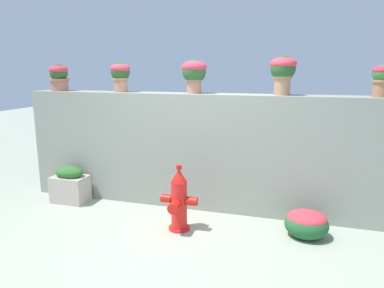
% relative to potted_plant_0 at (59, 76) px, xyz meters
% --- Properties ---
extents(ground_plane, '(24.00, 24.00, 0.00)m').
position_rel_potted_plant_0_xyz_m(ground_plane, '(2.14, -1.16, -1.81)').
color(ground_plane, '#9BA28D').
extents(stone_wall, '(4.98, 0.41, 1.59)m').
position_rel_potted_plant_0_xyz_m(stone_wall, '(2.14, 0.00, -1.02)').
color(stone_wall, gray).
rests_on(stone_wall, ground).
extents(potted_plant_0, '(0.30, 0.30, 0.40)m').
position_rel_potted_plant_0_xyz_m(potted_plant_0, '(0.00, 0.00, 0.00)').
color(potted_plant_0, '#B16C58').
rests_on(potted_plant_0, stone_wall).
extents(potted_plant_1, '(0.28, 0.28, 0.42)m').
position_rel_potted_plant_0_xyz_m(potted_plant_1, '(1.03, 0.00, 0.04)').
color(potted_plant_1, tan).
rests_on(potted_plant_1, stone_wall).
extents(potted_plant_2, '(0.34, 0.34, 0.45)m').
position_rel_potted_plant_0_xyz_m(potted_plant_2, '(2.13, 0.00, 0.06)').
color(potted_plant_2, '#B8775A').
rests_on(potted_plant_2, stone_wall).
extents(potted_plant_3, '(0.32, 0.32, 0.49)m').
position_rel_potted_plant_0_xyz_m(potted_plant_3, '(3.28, -0.01, 0.09)').
color(potted_plant_3, tan).
rests_on(potted_plant_3, stone_wall).
extents(potted_plant_4, '(0.22, 0.22, 0.38)m').
position_rel_potted_plant_0_xyz_m(potted_plant_4, '(4.39, 0.00, 0.00)').
color(potted_plant_4, '#AB714F').
rests_on(potted_plant_4, stone_wall).
extents(fire_hydrant, '(0.45, 0.37, 0.81)m').
position_rel_potted_plant_0_xyz_m(fire_hydrant, '(2.18, -0.84, -1.45)').
color(fire_hydrant, red).
rests_on(fire_hydrant, ground).
extents(flower_bush_left, '(0.50, 0.45, 0.33)m').
position_rel_potted_plant_0_xyz_m(flower_bush_left, '(3.66, -0.59, -1.64)').
color(flower_bush_left, '#215E2D').
rests_on(flower_bush_left, ground).
extents(planter_box, '(0.50, 0.33, 0.53)m').
position_rel_potted_plant_0_xyz_m(planter_box, '(0.36, -0.41, -1.56)').
color(planter_box, '#B4A59B').
rests_on(planter_box, ground).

